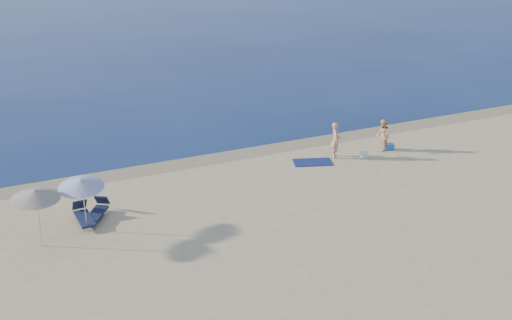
# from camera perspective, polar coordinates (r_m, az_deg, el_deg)

# --- Properties ---
(wet_sand_strip) EXTENTS (240.00, 1.60, 0.00)m
(wet_sand_strip) POSITION_cam_1_polar(r_m,az_deg,el_deg) (33.25, -1.10, 0.64)
(wet_sand_strip) COLOR #847254
(wet_sand_strip) RESTS_ON ground
(person_left) EXTENTS (0.68, 0.80, 1.85)m
(person_left) POSITION_cam_1_polar(r_m,az_deg,el_deg) (32.63, 7.08, 1.78)
(person_left) COLOR tan
(person_left) RESTS_ON ground
(person_right) EXTENTS (0.96, 1.02, 1.67)m
(person_right) POSITION_cam_1_polar(r_m,az_deg,el_deg) (33.97, 11.20, 2.18)
(person_right) COLOR tan
(person_right) RESTS_ON ground
(beach_towel) EXTENTS (2.14, 1.62, 0.03)m
(beach_towel) POSITION_cam_1_polar(r_m,az_deg,el_deg) (32.14, 5.05, -0.20)
(beach_towel) COLOR #0F184B
(beach_towel) RESTS_ON ground
(white_bag) EXTENTS (0.40, 0.36, 0.30)m
(white_bag) POSITION_cam_1_polar(r_m,az_deg,el_deg) (33.14, 9.58, 0.52)
(white_bag) COLOR silver
(white_bag) RESTS_ON ground
(blue_cooler) EXTENTS (0.53, 0.45, 0.32)m
(blue_cooler) POSITION_cam_1_polar(r_m,az_deg,el_deg) (34.38, 11.76, 1.18)
(blue_cooler) COLOR #1E5CA4
(blue_cooler) RESTS_ON ground
(umbrella_near) EXTENTS (2.09, 2.11, 2.32)m
(umbrella_near) POSITION_cam_1_polar(r_m,az_deg,el_deg) (25.72, -15.30, -2.01)
(umbrella_near) COLOR silver
(umbrella_near) RESTS_ON ground
(umbrella_far) EXTENTS (2.36, 2.37, 2.41)m
(umbrella_far) POSITION_cam_1_polar(r_m,az_deg,el_deg) (24.94, -19.03, -2.90)
(umbrella_far) COLOR silver
(umbrella_far) RESTS_ON ground
(lounger_left) EXTENTS (0.65, 1.77, 0.77)m
(lounger_left) POSITION_cam_1_polar(r_m,az_deg,el_deg) (26.98, -15.07, -4.84)
(lounger_left) COLOR #151E3B
(lounger_left) RESTS_ON ground
(lounger_right) EXTENTS (1.34, 1.71, 0.74)m
(lounger_right) POSITION_cam_1_polar(r_m,az_deg,el_deg) (27.27, -13.91, -4.46)
(lounger_right) COLOR #121A31
(lounger_right) RESTS_ON ground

